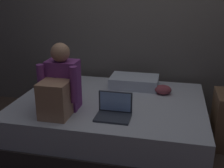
{
  "coord_description": "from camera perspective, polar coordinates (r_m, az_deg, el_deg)",
  "views": [
    {
      "loc": [
        0.41,
        -2.39,
        1.61
      ],
      "look_at": [
        -0.14,
        0.1,
        0.71
      ],
      "focal_mm": 44.88,
      "sensor_mm": 36.0,
      "label": 1
    }
  ],
  "objects": [
    {
      "name": "ground_plane",
      "position": [
        2.91,
        2.34,
        -14.26
      ],
      "size": [
        8.0,
        8.0,
        0.0
      ],
      "primitive_type": "plane",
      "color": "#47382D"
    },
    {
      "name": "wall_back",
      "position": [
        3.62,
        6.19,
        15.14
      ],
      "size": [
        5.6,
        0.1,
        2.7
      ],
      "primitive_type": "cube",
      "color": "#605B56",
      "rests_on": "ground_plane"
    },
    {
      "name": "bed",
      "position": [
        3.08,
        -0.27,
        -7.24
      ],
      "size": [
        2.0,
        1.5,
        0.46
      ],
      "color": "#332D2B",
      "rests_on": "ground_plane"
    },
    {
      "name": "person_sitting",
      "position": [
        2.67,
        -10.58,
        -0.55
      ],
      "size": [
        0.39,
        0.44,
        0.66
      ],
      "color": "#75337A",
      "rests_on": "bed"
    },
    {
      "name": "laptop",
      "position": [
        2.59,
        0.39,
        -5.51
      ],
      "size": [
        0.32,
        0.23,
        0.22
      ],
      "color": "#333842",
      "rests_on": "bed"
    },
    {
      "name": "pillow",
      "position": [
        3.35,
        4.56,
        0.46
      ],
      "size": [
        0.56,
        0.36,
        0.13
      ],
      "primitive_type": "cube",
      "color": "silver",
      "rests_on": "bed"
    },
    {
      "name": "clothes_pile",
      "position": [
        3.19,
        9.99,
        -1.07
      ],
      "size": [
        0.23,
        0.19,
        0.1
      ],
      "color": "#8E3D47",
      "rests_on": "bed"
    }
  ]
}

